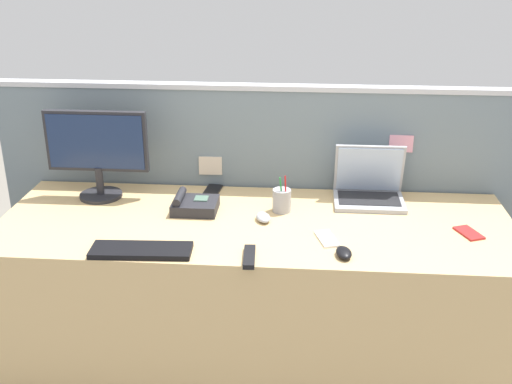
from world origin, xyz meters
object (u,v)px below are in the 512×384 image
at_px(desktop_monitor, 97,148).
at_px(pen_cup, 282,200).
at_px(keyboard_main, 141,250).
at_px(cell_phone_red_case, 469,233).
at_px(tv_remote, 249,257).
at_px(laptop, 369,187).
at_px(cell_phone_white_slab, 327,239).
at_px(computer_mouse_left_hand, 263,217).
at_px(cell_phone_black_slab, 213,190).
at_px(computer_mouse_right_hand, 344,253).
at_px(desk_phone, 194,205).

relative_size(desktop_monitor, pen_cup, 2.72).
xyz_separation_m(desktop_monitor, keyboard_main, (0.34, -0.56, -0.23)).
bearing_deg(keyboard_main, cell_phone_red_case, 8.93).
height_order(pen_cup, tv_remote, pen_cup).
bearing_deg(keyboard_main, laptop, 30.17).
xyz_separation_m(laptop, cell_phone_white_slab, (-0.21, -0.43, -0.06)).
distance_m(computer_mouse_left_hand, cell_phone_black_slab, 0.42).
bearing_deg(cell_phone_white_slab, computer_mouse_right_hand, -82.73).
bearing_deg(tv_remote, desktop_monitor, 140.09).
distance_m(cell_phone_black_slab, tv_remote, 0.72).
xyz_separation_m(laptop, desk_phone, (-0.80, -0.19, -0.04)).
bearing_deg(laptop, cell_phone_black_slab, 175.98).
distance_m(cell_phone_red_case, cell_phone_white_slab, 0.60).
relative_size(keyboard_main, computer_mouse_right_hand, 3.97).
distance_m(desktop_monitor, tv_remote, 0.98).
distance_m(laptop, computer_mouse_left_hand, 0.55).
distance_m(desk_phone, keyboard_main, 0.44).
height_order(desktop_monitor, computer_mouse_right_hand, desktop_monitor).
height_order(pen_cup, cell_phone_red_case, pen_cup).
xyz_separation_m(cell_phone_red_case, cell_phone_black_slab, (-1.14, 0.38, 0.00)).
bearing_deg(desk_phone, computer_mouse_right_hand, -30.35).
height_order(computer_mouse_left_hand, tv_remote, computer_mouse_left_hand).
relative_size(keyboard_main, pen_cup, 2.25).
bearing_deg(keyboard_main, cell_phone_white_slab, 10.59).
bearing_deg(computer_mouse_left_hand, pen_cup, 37.45).
height_order(laptop, desk_phone, laptop).
relative_size(cell_phone_red_case, cell_phone_white_slab, 0.89).
bearing_deg(tv_remote, laptop, 47.90).
distance_m(desk_phone, cell_phone_white_slab, 0.64).
xyz_separation_m(laptop, keyboard_main, (-0.94, -0.61, -0.06)).
xyz_separation_m(computer_mouse_left_hand, cell_phone_black_slab, (-0.27, 0.32, -0.01)).
height_order(laptop, cell_phone_red_case, laptop).
relative_size(computer_mouse_left_hand, pen_cup, 0.57).
height_order(desktop_monitor, computer_mouse_left_hand, desktop_monitor).
xyz_separation_m(computer_mouse_right_hand, pen_cup, (-0.26, 0.41, 0.04)).
distance_m(computer_mouse_right_hand, computer_mouse_left_hand, 0.45).
distance_m(keyboard_main, pen_cup, 0.70).
distance_m(computer_mouse_right_hand, tv_remote, 0.37).
bearing_deg(desk_phone, computer_mouse_left_hand, -14.03).
xyz_separation_m(laptop, pen_cup, (-0.40, -0.16, -0.02)).
bearing_deg(cell_phone_red_case, pen_cup, 145.71).
bearing_deg(desk_phone, cell_phone_red_case, -6.83).
height_order(laptop, pen_cup, laptop).
xyz_separation_m(desktop_monitor, cell_phone_white_slab, (1.07, -0.38, -0.24)).
relative_size(cell_phone_black_slab, tv_remote, 0.82).
xyz_separation_m(computer_mouse_right_hand, cell_phone_red_case, (0.53, 0.24, -0.01)).
height_order(keyboard_main, cell_phone_black_slab, keyboard_main).
bearing_deg(cell_phone_white_slab, computer_mouse_left_hand, 132.39).
xyz_separation_m(keyboard_main, cell_phone_white_slab, (0.73, 0.17, -0.01)).
xyz_separation_m(keyboard_main, tv_remote, (0.43, -0.02, -0.00)).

